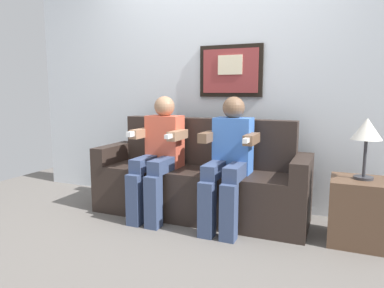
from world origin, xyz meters
TOP-DOWN VIEW (x-y plane):
  - ground_plane at (0.00, 0.00)m, footprint 5.69×5.69m
  - back_wall_assembly at (0.00, 0.76)m, footprint 4.37×0.10m
  - couch at (0.00, 0.33)m, footprint 1.97×0.58m
  - person_on_left at (-0.33, 0.16)m, footprint 0.46×0.56m
  - person_on_right at (0.33, 0.16)m, footprint 0.46×0.56m
  - side_table_right at (1.34, 0.22)m, footprint 0.40×0.40m
  - table_lamp at (1.36, 0.24)m, footprint 0.22×0.22m

SIDE VIEW (x-z plane):
  - ground_plane at x=0.00m, z-range 0.00..0.00m
  - side_table_right at x=1.34m, z-range 0.00..0.50m
  - couch at x=0.00m, z-range -0.14..0.76m
  - person_on_right at x=0.33m, z-range 0.05..1.16m
  - person_on_left at x=-0.33m, z-range 0.05..1.16m
  - table_lamp at x=1.36m, z-range 0.63..1.09m
  - back_wall_assembly at x=0.00m, z-range 0.00..2.60m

